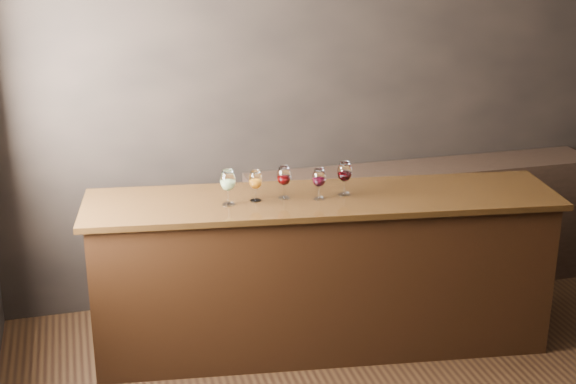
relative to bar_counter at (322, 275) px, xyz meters
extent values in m
cube|color=black|center=(0.51, 0.86, 0.91)|extent=(5.00, 0.02, 2.80)
cube|color=black|center=(0.00, 0.00, 0.00)|extent=(2.83, 0.97, 0.97)
cube|color=black|center=(0.00, 0.00, 0.50)|extent=(2.93, 1.05, 0.04)
cube|color=black|center=(0.96, 0.64, -0.02)|extent=(2.56, 0.40, 0.92)
cylinder|color=white|center=(-0.58, 0.01, 0.52)|extent=(0.08, 0.08, 0.00)
cylinder|color=white|center=(-0.58, 0.01, 0.57)|extent=(0.01, 0.01, 0.08)
ellipsoid|color=white|center=(-0.58, 0.01, 0.67)|extent=(0.09, 0.09, 0.13)
cylinder|color=white|center=(-0.58, 0.01, 0.73)|extent=(0.07, 0.07, 0.01)
ellipsoid|color=#BBC972|center=(-0.58, 0.01, 0.65)|extent=(0.07, 0.07, 0.06)
cylinder|color=white|center=(-0.41, 0.04, 0.52)|extent=(0.07, 0.07, 0.00)
cylinder|color=white|center=(-0.41, 0.04, 0.56)|extent=(0.01, 0.01, 0.07)
ellipsoid|color=white|center=(-0.41, 0.04, 0.65)|extent=(0.08, 0.08, 0.11)
cylinder|color=white|center=(-0.41, 0.04, 0.70)|extent=(0.06, 0.06, 0.01)
ellipsoid|color=orange|center=(-0.41, 0.04, 0.63)|extent=(0.06, 0.06, 0.05)
cylinder|color=white|center=(-0.23, 0.04, 0.52)|extent=(0.07, 0.07, 0.00)
cylinder|color=white|center=(-0.23, 0.04, 0.56)|extent=(0.01, 0.01, 0.08)
ellipsoid|color=white|center=(-0.23, 0.04, 0.66)|extent=(0.09, 0.09, 0.12)
cylinder|color=white|center=(-0.23, 0.04, 0.72)|extent=(0.06, 0.06, 0.01)
ellipsoid|color=black|center=(-0.23, 0.04, 0.64)|extent=(0.07, 0.07, 0.06)
cylinder|color=white|center=(-0.04, -0.03, 0.52)|extent=(0.07, 0.07, 0.00)
cylinder|color=white|center=(-0.04, -0.03, 0.56)|extent=(0.01, 0.01, 0.07)
ellipsoid|color=white|center=(-0.04, -0.03, 0.66)|extent=(0.08, 0.08, 0.11)
cylinder|color=white|center=(-0.04, -0.03, 0.71)|extent=(0.06, 0.06, 0.01)
ellipsoid|color=black|center=(-0.04, -0.03, 0.64)|extent=(0.06, 0.06, 0.05)
cylinder|color=white|center=(0.13, 0.00, 0.52)|extent=(0.07, 0.07, 0.00)
cylinder|color=white|center=(0.13, 0.00, 0.57)|extent=(0.01, 0.01, 0.08)
ellipsoid|color=white|center=(0.13, 0.00, 0.67)|extent=(0.09, 0.09, 0.12)
cylinder|color=white|center=(0.13, 0.00, 0.72)|extent=(0.07, 0.07, 0.01)
ellipsoid|color=black|center=(0.13, 0.00, 0.65)|extent=(0.07, 0.07, 0.06)
camera|label=1|loc=(-1.39, -4.33, 2.15)|focal=50.00mm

